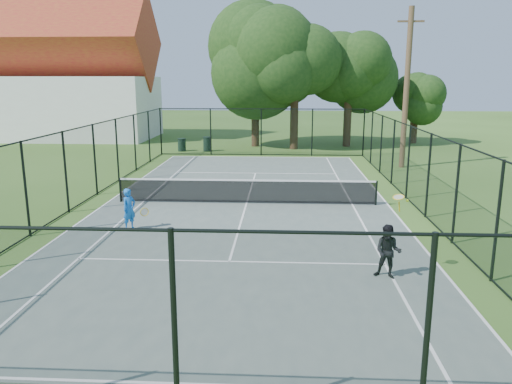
{
  "coord_description": "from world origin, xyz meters",
  "views": [
    {
      "loc": [
        1.38,
        -18.89,
        4.81
      ],
      "look_at": [
        0.53,
        -3.0,
        1.2
      ],
      "focal_mm": 35.0,
      "sensor_mm": 36.0,
      "label": 1
    }
  ],
  "objects_px": {
    "trash_bin_right": "(207,144)",
    "player_blue": "(129,209)",
    "utility_pole": "(407,88)",
    "trash_bin_left": "(182,145)",
    "tennis_net": "(247,190)",
    "player_black": "(388,251)"
  },
  "relations": [
    {
      "from": "trash_bin_right",
      "to": "player_blue",
      "type": "relative_size",
      "value": 0.73
    },
    {
      "from": "trash_bin_right",
      "to": "utility_pole",
      "type": "distance_m",
      "value": 13.66
    },
    {
      "from": "trash_bin_left",
      "to": "tennis_net",
      "type": "bearing_deg",
      "value": -69.45
    },
    {
      "from": "trash_bin_left",
      "to": "player_blue",
      "type": "height_order",
      "value": "player_blue"
    },
    {
      "from": "trash_bin_right",
      "to": "trash_bin_left",
      "type": "bearing_deg",
      "value": -177.5
    },
    {
      "from": "utility_pole",
      "to": "player_blue",
      "type": "relative_size",
      "value": 6.34
    },
    {
      "from": "trash_bin_right",
      "to": "tennis_net",
      "type": "bearing_deg",
      "value": -75.68
    },
    {
      "from": "utility_pole",
      "to": "trash_bin_right",
      "type": "bearing_deg",
      "value": 154.16
    },
    {
      "from": "player_blue",
      "to": "player_black",
      "type": "relative_size",
      "value": 0.67
    },
    {
      "from": "utility_pole",
      "to": "player_blue",
      "type": "bearing_deg",
      "value": -132.36
    },
    {
      "from": "tennis_net",
      "to": "player_blue",
      "type": "relative_size",
      "value": 7.48
    },
    {
      "from": "trash_bin_right",
      "to": "player_blue",
      "type": "bearing_deg",
      "value": -89.23
    },
    {
      "from": "trash_bin_right",
      "to": "player_black",
      "type": "height_order",
      "value": "player_black"
    },
    {
      "from": "utility_pole",
      "to": "player_black",
      "type": "height_order",
      "value": "utility_pole"
    },
    {
      "from": "trash_bin_right",
      "to": "player_blue",
      "type": "xyz_separation_m",
      "value": [
        0.25,
        -18.38,
        0.24
      ]
    },
    {
      "from": "trash_bin_left",
      "to": "player_black",
      "type": "distance_m",
      "value": 23.87
    },
    {
      "from": "trash_bin_left",
      "to": "player_blue",
      "type": "distance_m",
      "value": 18.41
    },
    {
      "from": "trash_bin_right",
      "to": "utility_pole",
      "type": "xyz_separation_m",
      "value": [
        11.79,
        -5.71,
        3.84
      ]
    },
    {
      "from": "player_blue",
      "to": "tennis_net",
      "type": "bearing_deg",
      "value": 46.23
    },
    {
      "from": "tennis_net",
      "to": "trash_bin_right",
      "type": "bearing_deg",
      "value": 104.32
    },
    {
      "from": "tennis_net",
      "to": "trash_bin_right",
      "type": "distance_m",
      "value": 15.18
    },
    {
      "from": "trash_bin_right",
      "to": "player_black",
      "type": "distance_m",
      "value": 23.31
    }
  ]
}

